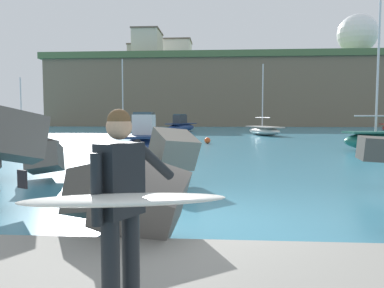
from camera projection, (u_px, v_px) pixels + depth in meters
The scene contains 16 objects.
ground_plane at pixel (205, 220), 7.02m from camera, with size 400.00×400.00×0.00m, color teal.
breakwater_jetty at pixel (232, 155), 8.51m from camera, with size 31.90×7.35×2.84m.
surfer_with_board at pixel (114, 202), 2.95m from camera, with size 2.00×1.55×1.78m.
boat_near_centre at pixel (123, 129), 39.95m from camera, with size 3.85×4.99×7.92m.
boat_near_right at pixel (181, 126), 45.95m from camera, with size 3.84×6.25×2.18m.
boat_mid_left at pixel (381, 140), 21.11m from camera, with size 4.33×2.20×8.45m.
boat_mid_right at pixel (264, 130), 37.93m from camera, with size 3.64×6.64×7.23m.
boat_far_left at pixel (22, 129), 39.97m from camera, with size 3.18×4.43×6.09m.
boat_far_right at pixel (145, 140), 19.08m from camera, with size 2.04×6.34×2.14m.
mooring_buoy_inner at pixel (207, 141), 26.44m from camera, with size 0.44×0.44×0.44m.
mooring_buoy_middle at pixel (54, 150), 19.06m from camera, with size 0.44×0.44×0.44m.
headland_bluff at pixel (232, 95), 87.41m from camera, with size 73.63×40.49×13.82m.
radar_dome at pixel (357, 35), 83.21m from camera, with size 8.72×8.72×10.74m.
station_building_west at pixel (148, 45), 78.67m from camera, with size 5.61×8.21×6.03m.
station_building_central at pixel (176, 54), 91.04m from camera, with size 7.50×7.51×6.42m.
station_building_east at pixel (140, 54), 84.24m from camera, with size 4.85×6.47×3.97m.
Camera 1 is at (0.22, -6.89, 1.96)m, focal length 34.94 mm.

